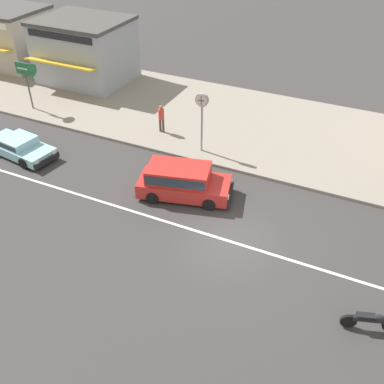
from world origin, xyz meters
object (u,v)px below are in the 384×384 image
object	(u,v)px
minivan_red_2	(182,180)
shopfront_far_kios	(85,50)
street_clock	(202,108)
sedan_pale_blue_0	(19,146)
arrow_signboard	(32,72)
shopfront_mid_block	(11,36)
pedestrian_near_clock	(161,117)
motorcycle_2	(371,320)

from	to	relation	value
minivan_red_2	shopfront_far_kios	world-z (taller)	shopfront_far_kios
minivan_red_2	street_clock	world-z (taller)	street_clock
sedan_pale_blue_0	arrow_signboard	xyz separation A→B (m)	(-2.58, 4.58, 2.14)
street_clock	shopfront_far_kios	size ratio (longest dim) A/B	0.54
sedan_pale_blue_0	minivan_red_2	world-z (taller)	minivan_red_2
arrow_signboard	shopfront_mid_block	distance (m)	9.48
street_clock	shopfront_mid_block	xyz separation A→B (m)	(-18.80, 6.06, -0.43)
sedan_pale_blue_0	arrow_signboard	size ratio (longest dim) A/B	1.45
arrow_signboard	pedestrian_near_clock	distance (m)	8.59
shopfront_mid_block	shopfront_far_kios	bearing A→B (deg)	-2.62
motorcycle_2	arrow_signboard	bearing A→B (deg)	158.65
minivan_red_2	shopfront_far_kios	xyz separation A→B (m)	(-12.38, 9.71, 1.45)
minivan_red_2	street_clock	xyz separation A→B (m)	(-0.78, 3.97, 1.83)
arrow_signboard	shopfront_mid_block	bearing A→B (deg)	141.48
motorcycle_2	shopfront_far_kios	xyz separation A→B (m)	(-21.53, 13.91, 1.87)
street_clock	pedestrian_near_clock	world-z (taller)	street_clock
motorcycle_2	arrow_signboard	size ratio (longest dim) A/B	0.62
sedan_pale_blue_0	street_clock	size ratio (longest dim) A/B	1.32
sedan_pale_blue_0	motorcycle_2	bearing A→B (deg)	-11.33
shopfront_mid_block	minivan_red_2	bearing A→B (deg)	-27.14
arrow_signboard	shopfront_mid_block	xyz separation A→B (m)	(-7.41, 5.90, -0.43)
shopfront_mid_block	shopfront_far_kios	size ratio (longest dim) A/B	0.89
sedan_pale_blue_0	pedestrian_near_clock	bearing A→B (deg)	42.73
minivan_red_2	arrow_signboard	world-z (taller)	arrow_signboard
motorcycle_2	sedan_pale_blue_0	bearing A→B (deg)	168.67
arrow_signboard	sedan_pale_blue_0	bearing A→B (deg)	-60.57
street_clock	arrow_signboard	world-z (taller)	street_clock
arrow_signboard	shopfront_far_kios	world-z (taller)	shopfront_far_kios
street_clock	sedan_pale_blue_0	bearing A→B (deg)	-153.35
pedestrian_near_clock	shopfront_far_kios	bearing A→B (deg)	151.03
minivan_red_2	shopfront_mid_block	xyz separation A→B (m)	(-19.58, 10.04, 1.40)
pedestrian_near_clock	shopfront_far_kios	size ratio (longest dim) A/B	0.27
shopfront_mid_block	shopfront_far_kios	xyz separation A→B (m)	(7.20, -0.33, 0.06)
minivan_red_2	pedestrian_near_clock	distance (m)	6.21
shopfront_mid_block	street_clock	bearing A→B (deg)	-17.88
street_clock	shopfront_far_kios	xyz separation A→B (m)	(-11.60, 5.73, -0.38)
shopfront_far_kios	motorcycle_2	bearing A→B (deg)	-32.85
minivan_red_2	motorcycle_2	distance (m)	10.08
sedan_pale_blue_0	street_clock	distance (m)	10.08
minivan_red_2	street_clock	size ratio (longest dim) A/B	1.42
street_clock	arrow_signboard	distance (m)	11.39
shopfront_mid_block	motorcycle_2	bearing A→B (deg)	-26.35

